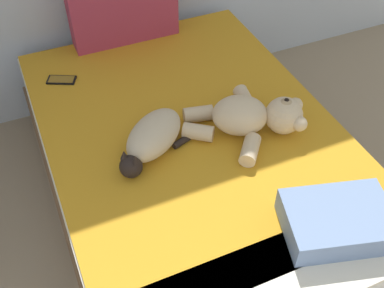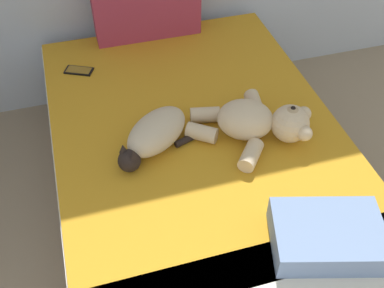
{
  "view_description": "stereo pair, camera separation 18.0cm",
  "coord_description": "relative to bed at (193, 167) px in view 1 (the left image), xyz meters",
  "views": [
    {
      "loc": [
        0.86,
        1.16,
        2.01
      ],
      "look_at": [
        1.42,
        2.45,
        0.6
      ],
      "focal_mm": 43.43,
      "sensor_mm": 36.0,
      "label": 1
    },
    {
      "loc": [
        1.03,
        1.1,
        2.01
      ],
      "look_at": [
        1.42,
        2.45,
        0.6
      ],
      "focal_mm": 43.43,
      "sensor_mm": 36.0,
      "label": 2
    }
  ],
  "objects": [
    {
      "name": "cat",
      "position": [
        -0.22,
        -0.05,
        0.33
      ],
      "size": [
        0.43,
        0.36,
        0.15
      ],
      "color": "#C6B293",
      "rests_on": "bed"
    },
    {
      "name": "throw_pillow",
      "position": [
        0.28,
        -0.73,
        0.31
      ],
      "size": [
        0.46,
        0.38,
        0.11
      ],
      "primitive_type": "cube",
      "rotation": [
        0.0,
        0.0,
        -0.27
      ],
      "color": "#728CB7",
      "rests_on": "bed"
    },
    {
      "name": "teddy_bear",
      "position": [
        0.25,
        -0.11,
        0.34
      ],
      "size": [
        0.58,
        0.48,
        0.19
      ],
      "color": "beige",
      "rests_on": "bed"
    },
    {
      "name": "cell_phone",
      "position": [
        -0.48,
        0.62,
        0.26
      ],
      "size": [
        0.16,
        0.13,
        0.01
      ],
      "color": "black",
      "rests_on": "bed"
    },
    {
      "name": "patterned_cushion",
      "position": [
        -0.04,
        0.88,
        0.47
      ],
      "size": [
        0.61,
        0.15,
        0.42
      ],
      "color": "#A5334C",
      "rests_on": "bed"
    },
    {
      "name": "bed",
      "position": [
        0.0,
        0.0,
        0.0
      ],
      "size": [
        1.38,
        1.96,
        0.51
      ],
      "color": "brown",
      "rests_on": "ground_plane"
    }
  ]
}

